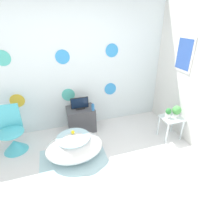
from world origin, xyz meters
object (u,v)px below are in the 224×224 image
Objects in this scene: bathtub at (75,147)px; vase at (93,107)px; chair at (13,138)px; potted_plant_right at (177,111)px; potted_plant_left at (168,113)px; tv at (80,104)px.

vase reaches higher than bathtub.
bathtub is 1.13× the size of chair.
potted_plant_right is (1.46, -0.66, 0.00)m from vase.
chair is 5.73× the size of vase.
potted_plant_left is (2.76, -0.53, 0.29)m from chair.
bathtub is at bearing -126.02° from vase.
potted_plant_right is at bearing -3.41° from potted_plant_left.
vase is 0.65× the size of potted_plant_right.
vase is at bearing 4.62° from chair.
potted_plant_left is 0.17m from potted_plant_right.
tv is (1.25, 0.28, 0.34)m from chair.
tv is at bearing 151.81° from potted_plant_left.
potted_plant_right is at bearing -24.36° from vase.
vase reaches higher than potted_plant_left.
vase is at bearing 53.98° from bathtub.
tv is 2.43× the size of vase.
tv is 0.28m from vase.
potted_plant_left is at bearing 0.56° from bathtub.
bathtub is 4.78× the size of potted_plant_left.
vase is 1.60m from potted_plant_right.
chair is at bearing 151.15° from bathtub.
chair is 3.00m from potted_plant_right.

